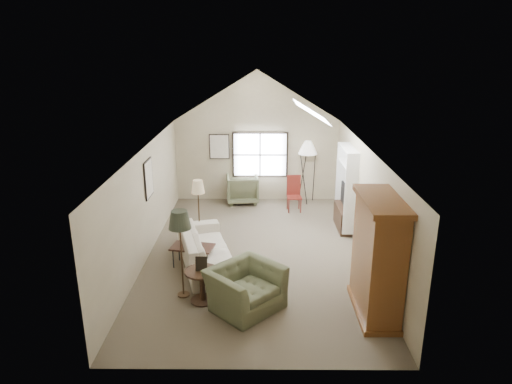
{
  "coord_description": "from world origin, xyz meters",
  "views": [
    {
      "loc": [
        0.07,
        -9.73,
        4.7
      ],
      "look_at": [
        0.0,
        0.4,
        1.4
      ],
      "focal_mm": 32.0,
      "sensor_mm": 36.0,
      "label": 1
    }
  ],
  "objects_px": {
    "side_table": "(202,286)",
    "side_chair": "(294,194)",
    "coffee_table": "(193,256)",
    "armchair_far": "(242,188)",
    "armoire": "(378,257)",
    "armchair_near": "(245,288)",
    "sofa": "(206,247)"
  },
  "relations": [
    {
      "from": "armoire",
      "to": "armchair_far",
      "type": "distance_m",
      "value": 6.67
    },
    {
      "from": "armoire",
      "to": "coffee_table",
      "type": "bearing_deg",
      "value": 153.25
    },
    {
      "from": "armoire",
      "to": "armchair_far",
      "type": "relative_size",
      "value": 2.27
    },
    {
      "from": "coffee_table",
      "to": "side_table",
      "type": "height_order",
      "value": "side_table"
    },
    {
      "from": "armoire",
      "to": "side_table",
      "type": "height_order",
      "value": "armoire"
    },
    {
      "from": "side_chair",
      "to": "armchair_far",
      "type": "bearing_deg",
      "value": 149.21
    },
    {
      "from": "coffee_table",
      "to": "side_chair",
      "type": "relative_size",
      "value": 0.87
    },
    {
      "from": "coffee_table",
      "to": "side_chair",
      "type": "distance_m",
      "value": 4.31
    },
    {
      "from": "armoire",
      "to": "side_chair",
      "type": "xyz_separation_m",
      "value": [
        -1.08,
        5.31,
        -0.57
      ]
    },
    {
      "from": "coffee_table",
      "to": "armchair_far",
      "type": "bearing_deg",
      "value": 77.63
    },
    {
      "from": "armchair_far",
      "to": "side_chair",
      "type": "height_order",
      "value": "side_chair"
    },
    {
      "from": "side_table",
      "to": "armoire",
      "type": "bearing_deg",
      "value": -6.03
    },
    {
      "from": "armchair_near",
      "to": "side_chair",
      "type": "xyz_separation_m",
      "value": [
        1.28,
        5.19,
        0.12
      ]
    },
    {
      "from": "armchair_near",
      "to": "side_chair",
      "type": "distance_m",
      "value": 5.35
    },
    {
      "from": "side_table",
      "to": "side_chair",
      "type": "bearing_deg",
      "value": 67.05
    },
    {
      "from": "sofa",
      "to": "coffee_table",
      "type": "relative_size",
      "value": 2.81
    },
    {
      "from": "armoire",
      "to": "side_table",
      "type": "bearing_deg",
      "value": 173.97
    },
    {
      "from": "armoire",
      "to": "side_chair",
      "type": "bearing_deg",
      "value": 101.48
    },
    {
      "from": "sofa",
      "to": "side_table",
      "type": "relative_size",
      "value": 3.99
    },
    {
      "from": "armchair_far",
      "to": "side_table",
      "type": "xyz_separation_m",
      "value": [
        -0.56,
        -5.76,
        -0.12
      ]
    },
    {
      "from": "coffee_table",
      "to": "side_table",
      "type": "xyz_separation_m",
      "value": [
        0.39,
        -1.46,
        0.09
      ]
    },
    {
      "from": "side_table",
      "to": "armchair_near",
      "type": "bearing_deg",
      "value": -14.73
    },
    {
      "from": "armchair_near",
      "to": "armchair_far",
      "type": "distance_m",
      "value": 5.99
    },
    {
      "from": "armoire",
      "to": "coffee_table",
      "type": "xyz_separation_m",
      "value": [
        -3.57,
        1.8,
        -0.87
      ]
    },
    {
      "from": "armoire",
      "to": "side_chair",
      "type": "distance_m",
      "value": 5.45
    },
    {
      "from": "armoire",
      "to": "sofa",
      "type": "xyz_separation_m",
      "value": [
        -3.28,
        1.94,
        -0.72
      ]
    },
    {
      "from": "sofa",
      "to": "armchair_far",
      "type": "bearing_deg",
      "value": -24.69
    },
    {
      "from": "armchair_near",
      "to": "side_table",
      "type": "xyz_separation_m",
      "value": [
        -0.83,
        0.22,
        -0.08
      ]
    },
    {
      "from": "armchair_near",
      "to": "armchair_far",
      "type": "relative_size",
      "value": 1.28
    },
    {
      "from": "armchair_near",
      "to": "armchair_far",
      "type": "height_order",
      "value": "armchair_far"
    },
    {
      "from": "armchair_near",
      "to": "armchair_far",
      "type": "xyz_separation_m",
      "value": [
        -0.27,
        5.98,
        0.04
      ]
    },
    {
      "from": "armoire",
      "to": "side_chair",
      "type": "relative_size",
      "value": 2.09
    }
  ]
}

